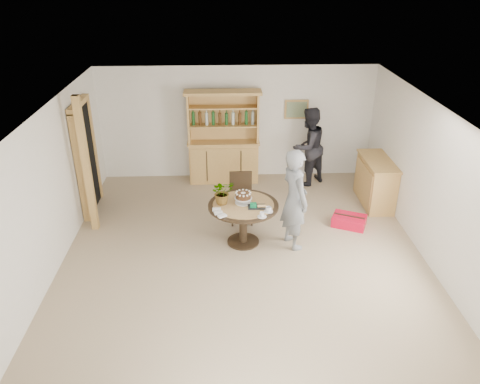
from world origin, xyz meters
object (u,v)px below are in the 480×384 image
at_px(sideboard, 376,182).
at_px(red_suitcase, 349,221).
at_px(adult_person, 308,147).
at_px(dining_table, 243,212).
at_px(dining_chair, 241,194).
at_px(teen_boy, 294,199).
at_px(hutch, 224,151).

distance_m(sideboard, red_suitcase, 1.21).
bearing_deg(sideboard, adult_person, 140.64).
bearing_deg(red_suitcase, sideboard, 75.66).
bearing_deg(dining_table, sideboard, 27.08).
relative_size(dining_chair, teen_boy, 0.53).
bearing_deg(dining_chair, hutch, 97.69).
bearing_deg(red_suitcase, teen_boy, -128.17).
xyz_separation_m(sideboard, red_suitcase, (-0.73, -0.90, -0.37)).
xyz_separation_m(hutch, teen_boy, (1.16, -2.74, 0.20)).
bearing_deg(hutch, dining_chair, -80.32).
xyz_separation_m(hutch, dining_chair, (0.31, -1.81, -0.15)).
relative_size(hutch, dining_chair, 2.16).
xyz_separation_m(teen_boy, adult_person, (0.66, 2.50, -0.03)).
relative_size(teen_boy, adult_person, 1.03).
distance_m(hutch, sideboard, 3.29).
xyz_separation_m(adult_person, red_suitcase, (0.49, -1.90, -0.76)).
bearing_deg(hutch, adult_person, -7.55).
xyz_separation_m(dining_chair, red_suitcase, (2.01, -0.33, -0.43)).
bearing_deg(red_suitcase, dining_table, -141.58).
relative_size(sideboard, teen_boy, 0.71).
relative_size(dining_table, red_suitcase, 1.69).
bearing_deg(adult_person, sideboard, 104.24).
distance_m(dining_table, adult_person, 2.84).
bearing_deg(teen_boy, dining_chair, 21.47).
xyz_separation_m(sideboard, adult_person, (-1.22, 1.00, 0.39)).
relative_size(hutch, dining_table, 1.70).
relative_size(adult_person, red_suitcase, 2.42).
distance_m(dining_table, dining_chair, 0.83).
height_order(hutch, teen_boy, hutch).
bearing_deg(sideboard, dining_table, -152.92).
height_order(sideboard, dining_table, sideboard).
bearing_deg(adult_person, dining_chair, 9.59).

